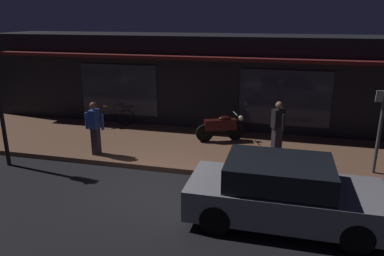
% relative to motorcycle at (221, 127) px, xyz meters
% --- Properties ---
extents(ground_plane, '(60.00, 60.00, 0.00)m').
position_rel_motorcycle_xyz_m(ground_plane, '(-1.15, -3.73, -0.65)').
color(ground_plane, black).
extents(sidewalk_slab, '(18.00, 4.00, 0.15)m').
position_rel_motorcycle_xyz_m(sidewalk_slab, '(-1.15, -0.73, -0.57)').
color(sidewalk_slab, brown).
rests_on(sidewalk_slab, ground_plane).
extents(storefront_building, '(18.00, 3.30, 3.60)m').
position_rel_motorcycle_xyz_m(storefront_building, '(-1.15, 2.66, 1.16)').
color(storefront_building, black).
rests_on(storefront_building, ground_plane).
extents(motorcycle, '(1.61, 0.85, 0.97)m').
position_rel_motorcycle_xyz_m(motorcycle, '(0.00, 0.00, 0.00)').
color(motorcycle, black).
rests_on(motorcycle, sidewalk_slab).
extents(bicycle_parked, '(1.48, 0.82, 0.91)m').
position_rel_motorcycle_xyz_m(bicycle_parked, '(-4.37, 0.63, -0.14)').
color(bicycle_parked, black).
rests_on(bicycle_parked, sidewalk_slab).
extents(person_photographer, '(0.61, 0.39, 1.67)m').
position_rel_motorcycle_xyz_m(person_photographer, '(-3.57, -2.21, 0.38)').
color(person_photographer, '#28232D').
rests_on(person_photographer, sidewalk_slab).
extents(person_bystander, '(0.44, 0.54, 1.67)m').
position_rel_motorcycle_xyz_m(person_bystander, '(1.90, -0.78, 0.38)').
color(person_bystander, '#28232D').
rests_on(person_bystander, sidewalk_slab).
extents(sign_post, '(0.44, 0.09, 2.40)m').
position_rel_motorcycle_xyz_m(sign_post, '(4.56, -1.66, 0.86)').
color(sign_post, '#47474C').
rests_on(sign_post, sidewalk_slab).
extents(parked_car_far, '(4.11, 1.80, 1.42)m').
position_rel_motorcycle_xyz_m(parked_car_far, '(2.12, -4.62, 0.06)').
color(parked_car_far, black).
rests_on(parked_car_far, ground_plane).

